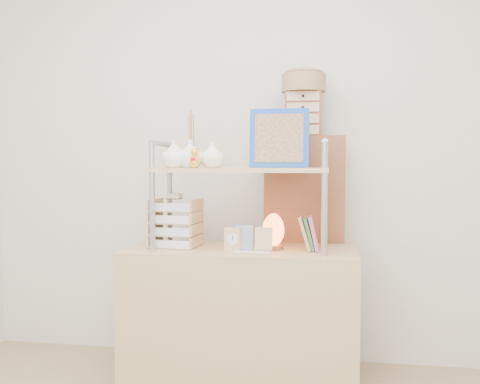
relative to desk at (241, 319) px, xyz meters
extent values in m
cube|color=silver|center=(0.00, 0.50, 0.93)|extent=(3.40, 0.02, 2.60)
cube|color=tan|center=(0.00, 0.00, 0.00)|extent=(1.20, 0.50, 0.75)
cube|color=brown|center=(0.30, 0.37, 0.30)|extent=(0.47, 0.28, 1.35)
cylinder|color=#9AA0A8|center=(-0.43, -0.15, 0.65)|extent=(0.03, 0.03, 0.55)
cylinder|color=#9AA0A8|center=(-0.43, 0.15, 0.65)|extent=(0.03, 0.03, 0.55)
cylinder|color=#9AA0A8|center=(-0.43, 0.00, 0.93)|extent=(0.03, 0.30, 0.03)
cylinder|color=#9AA0A8|center=(0.43, -0.15, 0.65)|extent=(0.03, 0.03, 0.55)
cylinder|color=#9AA0A8|center=(0.43, 0.15, 0.65)|extent=(0.03, 0.03, 0.55)
cylinder|color=#9AA0A8|center=(0.43, 0.00, 0.93)|extent=(0.03, 0.30, 0.03)
cube|color=tan|center=(0.00, 0.00, 0.79)|extent=(0.90, 0.34, 0.02)
imported|color=white|center=(-0.35, -0.02, 0.87)|extent=(0.14, 0.14, 0.14)
imported|color=white|center=(-0.27, 0.00, 0.87)|extent=(0.14, 0.14, 0.15)
imported|color=white|center=(-0.16, 0.02, 0.87)|extent=(0.13, 0.13, 0.14)
cylinder|color=#2957B2|center=(-0.29, 0.12, 0.85)|extent=(0.07, 0.07, 0.10)
cube|color=blue|center=(0.19, 0.10, 0.95)|extent=(0.31, 0.05, 0.31)
cube|color=brown|center=(0.19, 0.09, 0.95)|extent=(0.26, 0.03, 0.26)
cube|color=#D55D87|center=(0.38, 0.00, 0.46)|extent=(0.05, 0.12, 0.17)
cube|color=#499253|center=(0.35, 0.02, 0.46)|extent=(0.06, 0.12, 0.17)
cube|color=tan|center=(0.33, 0.00, 0.46)|extent=(0.06, 0.13, 0.17)
cube|color=#D3BA7E|center=(-0.36, 0.02, 0.38)|extent=(0.25, 0.23, 0.01)
cube|color=white|center=(-0.36, -0.09, 0.40)|extent=(0.21, 0.03, 0.04)
cube|color=#D3BA7E|center=(-0.36, 0.02, 0.44)|extent=(0.25, 0.23, 0.01)
cube|color=white|center=(-0.36, -0.09, 0.47)|extent=(0.21, 0.03, 0.04)
cube|color=#D3BA7E|center=(-0.36, 0.02, 0.51)|extent=(0.25, 0.23, 0.01)
cube|color=white|center=(-0.36, -0.09, 0.53)|extent=(0.21, 0.03, 0.04)
cube|color=#D3BA7E|center=(-0.36, 0.02, 0.57)|extent=(0.25, 0.23, 0.01)
cube|color=white|center=(-0.36, -0.09, 0.59)|extent=(0.21, 0.03, 0.04)
cube|color=beige|center=(-0.36, 0.00, 0.65)|extent=(0.07, 0.07, 0.03)
cylinder|color=brown|center=(0.17, 0.00, 0.39)|extent=(0.11, 0.11, 0.02)
ellipsoid|color=#FF581E|center=(0.17, 0.00, 0.48)|extent=(0.12, 0.12, 0.17)
cube|color=tan|center=(-0.02, -0.09, 0.44)|extent=(0.09, 0.06, 0.12)
cylinder|color=white|center=(-0.02, -0.11, 0.44)|extent=(0.06, 0.02, 0.06)
cube|color=white|center=(0.08, -0.10, 0.38)|extent=(0.19, 0.05, 0.01)
cube|color=navy|center=(0.03, -0.09, 0.45)|extent=(0.09, 0.03, 0.12)
cube|color=tan|center=(0.13, -0.08, 0.44)|extent=(0.09, 0.02, 0.11)
cube|color=brown|center=(0.30, 0.35, 1.10)|extent=(0.20, 0.15, 0.25)
cube|color=tan|center=(0.30, 0.27, 1.01)|extent=(0.18, 0.01, 0.05)
cube|color=tan|center=(0.30, 0.27, 1.07)|extent=(0.18, 0.01, 0.05)
cube|color=tan|center=(0.30, 0.27, 1.13)|extent=(0.18, 0.01, 0.05)
cube|color=tan|center=(0.30, 0.27, 1.19)|extent=(0.18, 0.01, 0.05)
cylinder|color=olive|center=(0.30, 0.35, 1.28)|extent=(0.25, 0.25, 0.10)
camera|label=1|loc=(0.45, -2.73, 0.83)|focal=40.00mm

